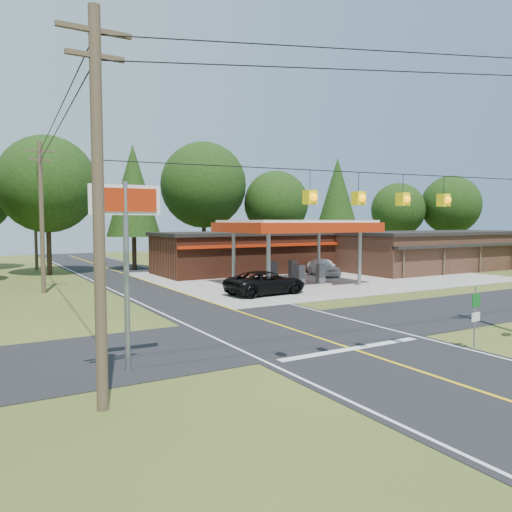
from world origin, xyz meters
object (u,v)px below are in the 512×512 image
suv_car (266,283)px  sedan_car (324,267)px  gas_canopy (297,228)px  big_stop_sign (126,233)px

suv_car → sedan_car: size_ratio=1.23×
gas_canopy → big_stop_sign: size_ratio=1.75×
sedan_car → big_stop_sign: size_ratio=0.74×
gas_canopy → big_stop_sign: bearing=-138.6°
suv_car → sedan_car: (10.18, 7.00, -0.00)m
suv_car → big_stop_sign: 17.71m
suv_car → big_stop_sign: bearing=129.0°
gas_canopy → suv_car: bearing=-146.3°
gas_canopy → sedan_car: size_ratio=2.36×
gas_canopy → suv_car: gas_canopy is taller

